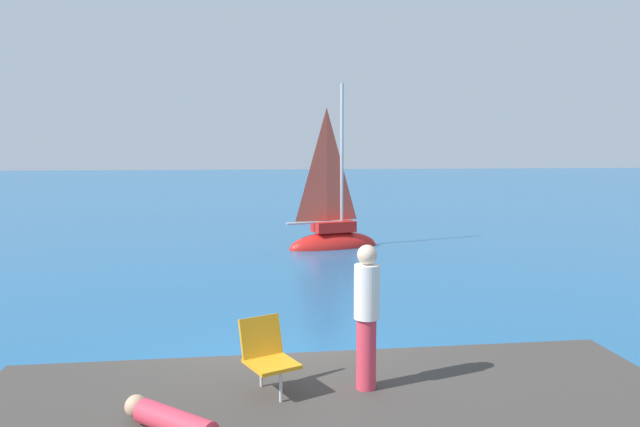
{
  "coord_description": "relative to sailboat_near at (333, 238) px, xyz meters",
  "views": [
    {
      "loc": [
        -0.16,
        -8.92,
        3.78
      ],
      "look_at": [
        1.82,
        9.59,
        1.59
      ],
      "focal_mm": 33.17,
      "sensor_mm": 36.0,
      "label": 1
    }
  ],
  "objects": [
    {
      "name": "ground_plane",
      "position": [
        -2.6,
        -12.36,
        -0.35
      ],
      "size": [
        160.0,
        160.0,
        0.0
      ],
      "primitive_type": "plane",
      "color": "#236093"
    },
    {
      "name": "person_standing",
      "position": [
        -1.58,
        -15.06,
        1.59
      ],
      "size": [
        0.28,
        0.28,
        1.62
      ],
      "rotation": [
        0.0,
        0.0,
        1.67
      ],
      "color": "#DB384C",
      "rests_on": "shore_ledge"
    },
    {
      "name": "boulder_inland",
      "position": [
        -2.35,
        -13.37,
        -0.35
      ],
      "size": [
        1.51,
        1.69,
        0.93
      ],
      "primitive_type": "cube",
      "rotation": [
        0.07,
        -0.13,
        1.04
      ],
      "color": "#42353B",
      "rests_on": "ground"
    },
    {
      "name": "beach_chair",
      "position": [
        -2.68,
        -15.02,
        1.17
      ],
      "size": [
        0.69,
        0.74,
        0.8
      ],
      "rotation": [
        0.0,
        0.0,
        5.16
      ],
      "color": "orange",
      "rests_on": "shore_ledge"
    },
    {
      "name": "sailboat_near",
      "position": [
        0.0,
        0.0,
        0.0
      ],
      "size": [
        3.62,
        2.07,
        6.54
      ],
      "rotation": [
        0.0,
        0.0,
        0.28
      ],
      "color": "red",
      "rests_on": "ground"
    },
    {
      "name": "person_sunbather",
      "position": [
        -3.45,
        -16.0,
        0.84
      ],
      "size": [
        1.44,
        1.23,
        0.25
      ],
      "rotation": [
        0.0,
        0.0,
        5.59
      ],
      "color": "#DB384C",
      "rests_on": "shore_ledge"
    }
  ]
}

